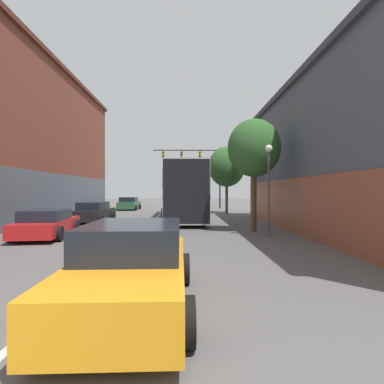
{
  "coord_description": "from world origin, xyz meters",
  "views": [
    {
      "loc": [
        2.28,
        -0.75,
        2.03
      ],
      "look_at": [
        2.64,
        18.78,
        1.95
      ],
      "focal_mm": 28.0,
      "sensor_mm": 36.0,
      "label": 1
    }
  ],
  "objects_px": {
    "hatchback_foreground": "(132,267)",
    "traffic_signal_gantry": "(198,163)",
    "street_tree_near": "(254,149)",
    "bus": "(184,190)",
    "parked_car_left_far": "(129,204)",
    "street_lamp": "(269,182)",
    "parked_car_left_near": "(94,212)",
    "street_tree_far": "(227,167)",
    "parked_car_left_mid": "(47,224)"
  },
  "relations": [
    {
      "from": "hatchback_foreground",
      "to": "traffic_signal_gantry",
      "type": "xyz_separation_m",
      "value": [
        2.32,
        29.18,
        4.5
      ]
    },
    {
      "from": "street_tree_near",
      "to": "hatchback_foreground",
      "type": "bearing_deg",
      "value": -114.36
    },
    {
      "from": "traffic_signal_gantry",
      "to": "hatchback_foreground",
      "type": "bearing_deg",
      "value": -94.54
    },
    {
      "from": "bus",
      "to": "traffic_signal_gantry",
      "type": "distance_m",
      "value": 13.02
    },
    {
      "from": "parked_car_left_far",
      "to": "traffic_signal_gantry",
      "type": "relative_size",
      "value": 0.51
    },
    {
      "from": "traffic_signal_gantry",
      "to": "street_lamp",
      "type": "xyz_separation_m",
      "value": [
        2.23,
        -21.39,
        -2.77
      ]
    },
    {
      "from": "bus",
      "to": "parked_car_left_near",
      "type": "distance_m",
      "value": 6.45
    },
    {
      "from": "bus",
      "to": "street_tree_far",
      "type": "height_order",
      "value": "street_tree_far"
    },
    {
      "from": "hatchback_foreground",
      "to": "parked_car_left_far",
      "type": "bearing_deg",
      "value": 9.85
    },
    {
      "from": "street_tree_far",
      "to": "bus",
      "type": "bearing_deg",
      "value": -126.84
    },
    {
      "from": "bus",
      "to": "traffic_signal_gantry",
      "type": "bearing_deg",
      "value": -8.64
    },
    {
      "from": "hatchback_foreground",
      "to": "street_tree_near",
      "type": "bearing_deg",
      "value": -25.46
    },
    {
      "from": "bus",
      "to": "parked_car_left_mid",
      "type": "xyz_separation_m",
      "value": [
        -5.92,
        -8.67,
        -1.52
      ]
    },
    {
      "from": "hatchback_foreground",
      "to": "parked_car_left_near",
      "type": "height_order",
      "value": "hatchback_foreground"
    },
    {
      "from": "parked_car_left_mid",
      "to": "traffic_signal_gantry",
      "type": "bearing_deg",
      "value": -25.42
    },
    {
      "from": "hatchback_foreground",
      "to": "street_tree_far",
      "type": "relative_size",
      "value": 0.71
    },
    {
      "from": "street_tree_near",
      "to": "parked_car_left_mid",
      "type": "bearing_deg",
      "value": -170.99
    },
    {
      "from": "street_tree_near",
      "to": "street_tree_far",
      "type": "bearing_deg",
      "value": 88.61
    },
    {
      "from": "hatchback_foreground",
      "to": "bus",
      "type": "bearing_deg",
      "value": -3.76
    },
    {
      "from": "hatchback_foreground",
      "to": "street_tree_near",
      "type": "height_order",
      "value": "street_tree_near"
    },
    {
      "from": "parked_car_left_mid",
      "to": "street_tree_near",
      "type": "bearing_deg",
      "value": -87.02
    },
    {
      "from": "street_tree_near",
      "to": "street_tree_far",
      "type": "height_order",
      "value": "street_tree_far"
    },
    {
      "from": "hatchback_foreground",
      "to": "parked_car_left_near",
      "type": "distance_m",
      "value": 15.19
    },
    {
      "from": "parked_car_left_near",
      "to": "traffic_signal_gantry",
      "type": "xyz_separation_m",
      "value": [
        7.38,
        14.86,
        4.56
      ]
    },
    {
      "from": "parked_car_left_mid",
      "to": "parked_car_left_far",
      "type": "height_order",
      "value": "parked_car_left_far"
    },
    {
      "from": "hatchback_foreground",
      "to": "parked_car_left_far",
      "type": "xyz_separation_m",
      "value": [
        -5.2,
        26.88,
        -0.04
      ]
    },
    {
      "from": "parked_car_left_far",
      "to": "parked_car_left_near",
      "type": "bearing_deg",
      "value": -178.51
    },
    {
      "from": "parked_car_left_far",
      "to": "street_lamp",
      "type": "relative_size",
      "value": 0.98
    },
    {
      "from": "bus",
      "to": "street_lamp",
      "type": "bearing_deg",
      "value": -158.47
    },
    {
      "from": "bus",
      "to": "street_tree_far",
      "type": "bearing_deg",
      "value": -38.46
    },
    {
      "from": "parked_car_left_mid",
      "to": "street_lamp",
      "type": "relative_size",
      "value": 1.08
    },
    {
      "from": "traffic_signal_gantry",
      "to": "street_tree_far",
      "type": "height_order",
      "value": "traffic_signal_gantry"
    },
    {
      "from": "hatchback_foreground",
      "to": "traffic_signal_gantry",
      "type": "height_order",
      "value": "traffic_signal_gantry"
    },
    {
      "from": "bus",
      "to": "street_tree_near",
      "type": "relative_size",
      "value": 2.26
    },
    {
      "from": "parked_car_left_mid",
      "to": "parked_car_left_far",
      "type": "xyz_separation_m",
      "value": [
        -0.05,
        18.93,
        0.06
      ]
    },
    {
      "from": "parked_car_left_far",
      "to": "street_tree_near",
      "type": "bearing_deg",
      "value": -150.61
    },
    {
      "from": "street_tree_near",
      "to": "traffic_signal_gantry",
      "type": "bearing_deg",
      "value": 95.68
    },
    {
      "from": "street_lamp",
      "to": "street_tree_far",
      "type": "relative_size",
      "value": 0.67
    },
    {
      "from": "bus",
      "to": "street_lamp",
      "type": "relative_size",
      "value": 3.11
    },
    {
      "from": "parked_car_left_far",
      "to": "street_tree_near",
      "type": "height_order",
      "value": "street_tree_near"
    },
    {
      "from": "parked_car_left_near",
      "to": "parked_car_left_mid",
      "type": "distance_m",
      "value": 6.36
    },
    {
      "from": "traffic_signal_gantry",
      "to": "street_tree_near",
      "type": "height_order",
      "value": "traffic_signal_gantry"
    },
    {
      "from": "parked_car_left_near",
      "to": "street_lamp",
      "type": "distance_m",
      "value": 11.76
    },
    {
      "from": "parked_car_left_mid",
      "to": "traffic_signal_gantry",
      "type": "distance_m",
      "value": 22.96
    },
    {
      "from": "hatchback_foreground",
      "to": "parked_car_left_near",
      "type": "bearing_deg",
      "value": 18.36
    },
    {
      "from": "parked_car_left_far",
      "to": "street_lamp",
      "type": "bearing_deg",
      "value": -152.1
    },
    {
      "from": "parked_car_left_near",
      "to": "parked_car_left_far",
      "type": "bearing_deg",
      "value": 3.94
    },
    {
      "from": "bus",
      "to": "parked_car_left_near",
      "type": "xyz_separation_m",
      "value": [
        -5.83,
        -2.3,
        -1.48
      ]
    },
    {
      "from": "street_lamp",
      "to": "street_tree_near",
      "type": "bearing_deg",
      "value": 99.17
    },
    {
      "from": "hatchback_foreground",
      "to": "street_tree_far",
      "type": "bearing_deg",
      "value": -13.02
    }
  ]
}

